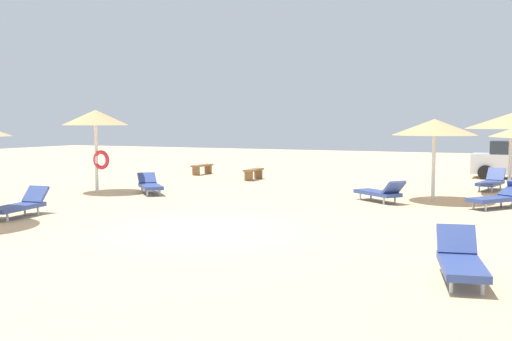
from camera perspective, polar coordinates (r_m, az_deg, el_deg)
ground_plane at (r=14.20m, az=-5.18°, el=-5.72°), size 80.00×80.00×0.00m
parasol_1 at (r=22.33m, az=23.28°, el=4.36°), size 3.09×3.09×2.87m
parasol_2 at (r=19.93m, az=16.72°, el=3.97°), size 2.68×2.68×2.66m
parasol_4 at (r=22.27m, az=-15.11°, el=4.79°), size 2.36×2.36×3.00m
lounger_2 at (r=19.06m, az=22.09°, el=-2.45°), size 1.64×1.92×0.63m
lounger_3 at (r=17.26m, az=-21.70°, el=-3.11°), size 0.87×1.93×0.77m
lounger_4 at (r=21.61m, az=-10.12°, el=-1.37°), size 1.79×1.80×0.70m
lounger_5 at (r=10.19m, az=19.04°, el=-8.21°), size 1.04×1.95×0.79m
lounger_6 at (r=23.99m, az=21.60°, el=-1.01°), size 0.99×1.93×0.81m
lounger_7 at (r=19.43m, az=11.80°, el=-2.05°), size 1.87×1.65×0.76m
bench_0 at (r=29.22m, az=-5.18°, el=0.29°), size 0.46×1.51×0.49m
bench_1 at (r=26.40m, az=-0.23°, el=-0.16°), size 0.46×1.52×0.49m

